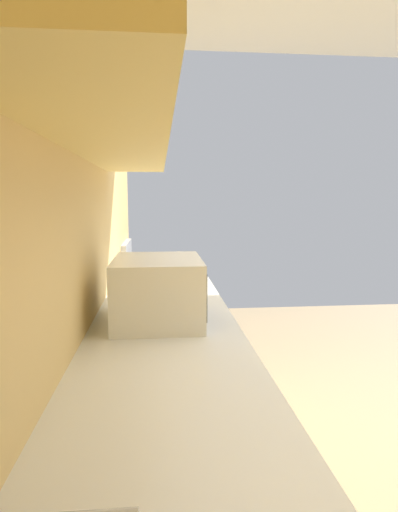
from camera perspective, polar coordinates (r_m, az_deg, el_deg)
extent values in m
cube|color=#E8C074|center=(1.88, -16.69, 6.72)|extent=(4.31, 0.12, 2.80)
cube|color=#F5DB76|center=(1.76, -4.77, -26.41)|extent=(3.37, 0.62, 0.87)
cube|color=silver|center=(1.55, -4.96, -12.65)|extent=(3.40, 0.65, 0.02)
cube|color=#332819|center=(1.60, 8.47, -30.49)|extent=(0.01, 0.01, 0.80)
cube|color=#332819|center=(1.99, 4.87, -22.02)|extent=(0.01, 0.01, 0.80)
cube|color=#332819|center=(2.41, 2.72, -16.38)|extent=(0.01, 0.01, 0.80)
cube|color=#332819|center=(2.86, 1.31, -12.44)|extent=(0.01, 0.01, 0.80)
cube|color=#F3D479|center=(1.53, -11.42, 24.71)|extent=(2.05, 0.33, 0.57)
cube|color=#B7BABF|center=(3.62, -5.29, -7.90)|extent=(0.66, 0.61, 0.89)
cube|color=black|center=(3.65, -0.33, -8.48)|extent=(0.52, 0.01, 0.49)
cube|color=black|center=(3.52, -5.39, -0.72)|extent=(0.63, 0.58, 0.02)
cube|color=#B7BABF|center=(3.52, -10.05, 0.50)|extent=(0.63, 0.04, 0.18)
cylinder|color=#38383D|center=(3.38, -3.52, -0.82)|extent=(0.11, 0.11, 0.01)
cylinder|color=#38383D|center=(3.67, -3.68, -0.13)|extent=(0.11, 0.11, 0.01)
cylinder|color=#38383D|center=(3.38, -7.25, -0.86)|extent=(0.11, 0.11, 0.01)
cylinder|color=#38383D|center=(3.67, -7.12, -0.17)|extent=(0.11, 0.11, 0.01)
cube|color=white|center=(1.81, -5.76, -4.73)|extent=(0.47, 0.38, 0.28)
cube|color=black|center=(1.78, 0.50, -4.92)|extent=(0.29, 0.01, 0.20)
cube|color=#2D2D33|center=(2.00, -0.18, -3.50)|extent=(0.08, 0.01, 0.20)
cylinder|color=gold|center=(2.71, -2.69, -2.85)|extent=(0.13, 0.13, 0.06)
cylinder|color=#DBC054|center=(2.71, -2.70, -2.52)|extent=(0.11, 0.11, 0.03)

